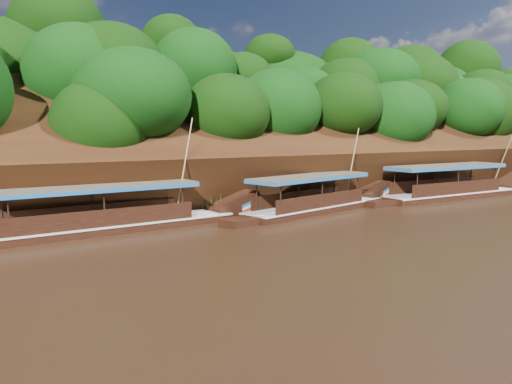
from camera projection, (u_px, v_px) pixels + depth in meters
The scene contains 6 objects.
ground at pixel (393, 231), 26.96m from camera, with size 160.00×160.00×0.00m, color black.
riverbank at pixel (205, 169), 45.81m from camera, with size 120.00×30.06×19.40m.
boat_0 at pixel (460, 190), 40.35m from camera, with size 16.70×3.62×7.36m.
boat_1 at pixel (324, 202), 33.73m from camera, with size 14.41×4.99×6.02m.
boat_2 at pixel (129, 219), 27.26m from camera, with size 16.18×3.10×6.59m.
reeds at pixel (262, 198), 33.40m from camera, with size 48.37×2.36×2.05m.
Camera 1 is at (-20.40, -18.47, 5.38)m, focal length 35.00 mm.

